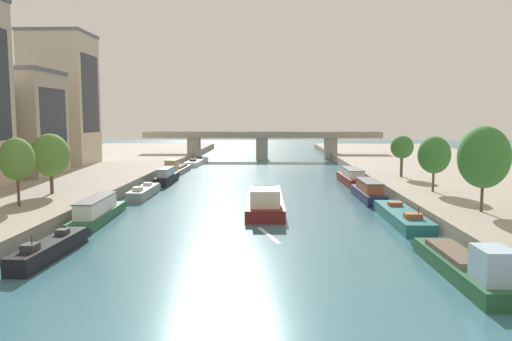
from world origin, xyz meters
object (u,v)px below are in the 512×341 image
Objects in this scene: moored_boat_left_gap_after at (51,248)px; tree_left_nearest at (17,159)px; barge_midriver at (265,200)px; moored_boat_left_upstream at (144,192)px; moored_boat_right_second at (368,191)px; moored_boat_right_near at (465,266)px; bridge_far at (262,142)px; tree_right_far at (402,147)px; moored_boat_left_lone at (177,169)px; tree_left_midway at (50,155)px; moored_boat_right_downstream at (401,216)px; moored_boat_right_end at (352,177)px; moored_boat_left_second at (98,211)px; moored_boat_left_far at (197,162)px; moored_boat_left_end at (167,177)px; tree_right_second at (434,155)px; tree_right_end_of_row at (484,157)px.

tree_left_nearest is at bearing 125.54° from moored_boat_left_gap_after.
moored_boat_left_upstream is (-15.58, 7.71, -0.30)m from barge_midriver.
moored_boat_right_near is at bearing -89.72° from moored_boat_right_second.
bridge_far reaches higher than barge_midriver.
tree_right_far is (35.11, 9.08, 5.22)m from moored_boat_left_upstream.
barge_midriver is 1.45× the size of moored_boat_right_near.
bridge_far is (-1.39, 64.47, 3.29)m from barge_midriver.
tree_left_midway is (-7.65, -33.82, 5.08)m from moored_boat_left_lone.
moored_boat_right_downstream is 2.07× the size of tree_left_nearest.
tree_right_far reaches higher than moored_boat_left_lone.
moored_boat_right_near is 44.13m from moored_boat_right_end.
moored_boat_left_upstream is at bearing 131.95° from moored_boat_right_near.
moored_boat_left_second is 33.36m from moored_boat_right_near.
moored_boat_left_upstream reaches higher than moored_boat_left_far.
barge_midriver is 1.31× the size of moored_boat_left_lone.
moored_boat_left_upstream is 0.88× the size of moored_boat_right_second.
tree_left_midway reaches higher than moored_boat_left_end.
moored_boat_right_second is at bearing -76.41° from bridge_far.
moored_boat_left_end is 1.62× the size of tree_left_nearest.
bridge_far is (-20.78, 62.03, -1.63)m from tree_right_second.
tree_right_end_of_row reaches higher than tree_left_midway.
moored_boat_left_upstream is at bearing 153.08° from moored_boat_right_downstream.
tree_right_second is (-0.41, 12.14, -0.72)m from tree_right_end_of_row.
tree_right_far is (34.84, 36.63, 5.19)m from moored_boat_left_gap_after.
moored_boat_right_near reaches higher than moored_boat_left_lone.
tree_left_nearest is (-36.59, -28.40, 5.10)m from moored_boat_right_end.
moored_boat_right_second is (28.92, 13.69, 0.01)m from moored_boat_left_second.
tree_left_nearest is 1.03× the size of tree_right_second.
moored_boat_right_end is at bearing 43.58° from moored_boat_left_second.
moored_boat_left_second is 36.50m from tree_right_end_of_row.
bridge_far is at bearing 108.52° from tree_right_second.
barge_midriver is 1.39× the size of moored_boat_right_downstream.
tree_left_midway is at bearing -112.65° from moored_boat_left_end.
moored_boat_left_lone is at bearing -115.77° from bridge_far.
tree_right_end_of_row is at bearing -1.95° from tree_left_nearest.
moored_boat_right_end is at bearing 54.76° from moored_boat_left_gap_after.
moored_boat_right_end is 31.15m from tree_right_end_of_row.
barge_midriver is 2.87× the size of tree_left_nearest.
moored_boat_left_far is 19.24m from bridge_far.
tree_right_far is at bearing -27.41° from moored_boat_right_end.
moored_boat_left_upstream is at bearing 153.81° from tree_right_end_of_row.
tree_left_nearest is at bearing -106.15° from moored_boat_left_end.
tree_right_second is (35.60, 10.01, 4.82)m from moored_boat_left_second.
moored_boat_left_end is 30.31m from tree_left_nearest.
moored_boat_left_far is at bearing 80.59° from tree_left_midway.
moored_boat_left_upstream is 42.55m from moored_boat_right_near.
moored_boat_right_second is at bearing -27.13° from moored_boat_left_end.
bridge_far reaches higher than moored_boat_left_end.
tree_right_end_of_row reaches higher than tree_right_second.
moored_boat_left_far is 71.04m from tree_right_end_of_row.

